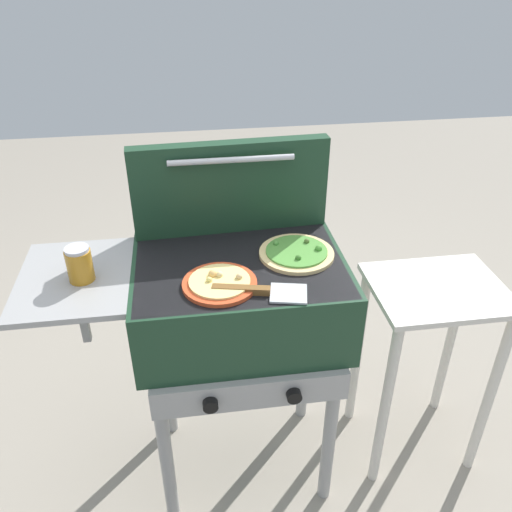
{
  "coord_description": "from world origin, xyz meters",
  "views": [
    {
      "loc": [
        -0.14,
        -1.33,
        1.75
      ],
      "look_at": [
        0.05,
        0.0,
        0.92
      ],
      "focal_mm": 37.04,
      "sensor_mm": 36.0,
      "label": 1
    }
  ],
  "objects": [
    {
      "name": "ground_plane",
      "position": [
        0.0,
        0.0,
        0.0
      ],
      "size": [
        8.0,
        8.0,
        0.0
      ],
      "primitive_type": "plane",
      "color": "gray"
    },
    {
      "name": "grill",
      "position": [
        -0.01,
        -0.0,
        0.76
      ],
      "size": [
        0.96,
        0.53,
        0.9
      ],
      "color": "#193823",
      "rests_on": "ground_plane"
    },
    {
      "name": "grill_lid_open",
      "position": [
        0.0,
        0.21,
        1.05
      ],
      "size": [
        0.63,
        0.09,
        0.3
      ],
      "color": "#193823",
      "rests_on": "grill"
    },
    {
      "name": "pizza_cheese",
      "position": [
        -0.07,
        -0.11,
        0.91
      ],
      "size": [
        0.21,
        0.21,
        0.03
      ],
      "color": "#C64723",
      "rests_on": "grill"
    },
    {
      "name": "pizza_veggie",
      "position": [
        0.18,
        0.02,
        0.91
      ],
      "size": [
        0.23,
        0.23,
        0.03
      ],
      "color": "#E0C17F",
      "rests_on": "grill"
    },
    {
      "name": "sauce_jar",
      "position": [
        -0.45,
        -0.02,
        0.95
      ],
      "size": [
        0.07,
        0.07,
        0.1
      ],
      "color": "#B77A1E",
      "rests_on": "grill"
    },
    {
      "name": "spatula",
      "position": [
        0.04,
        -0.16,
        0.91
      ],
      "size": [
        0.27,
        0.11,
        0.02
      ],
      "color": "#B7BABF",
      "rests_on": "grill"
    },
    {
      "name": "prep_table",
      "position": [
        0.66,
        0.0,
        0.53
      ],
      "size": [
        0.44,
        0.36,
        0.75
      ],
      "color": "beige",
      "rests_on": "ground_plane"
    }
  ]
}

